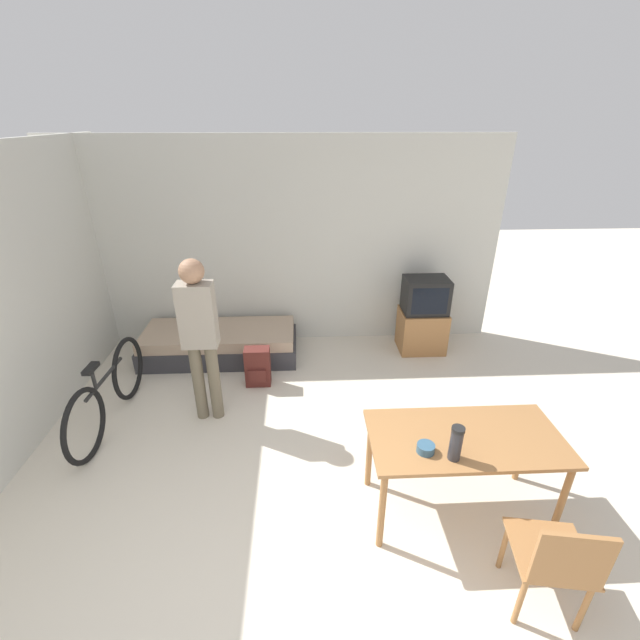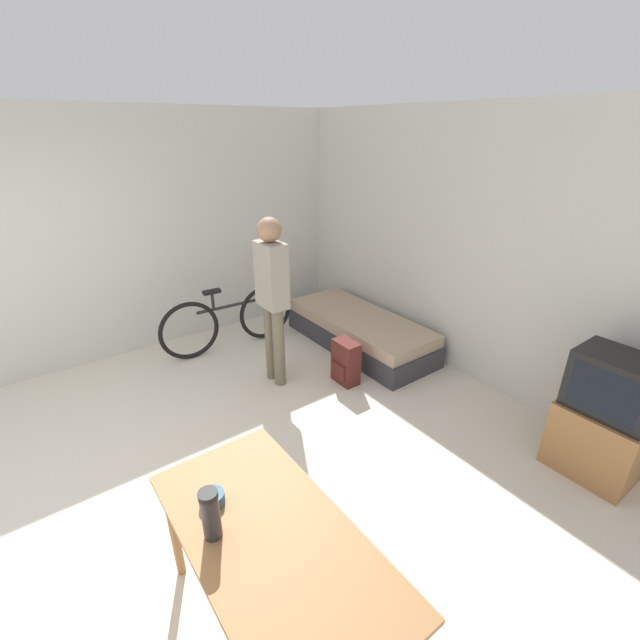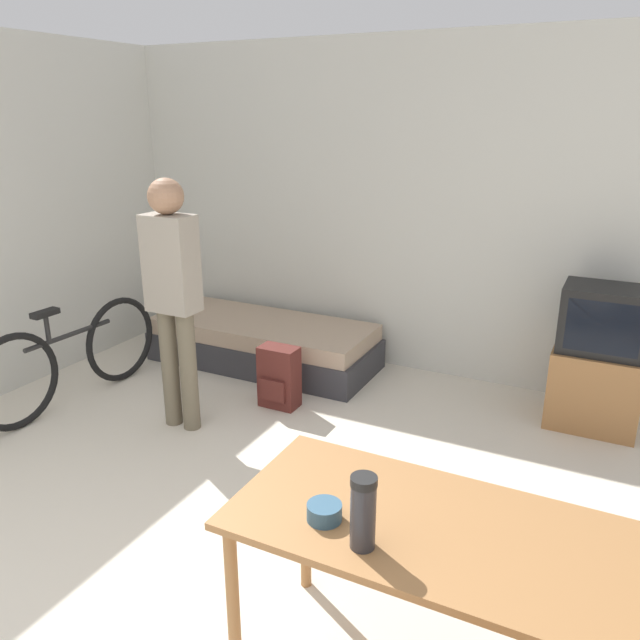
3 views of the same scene
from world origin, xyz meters
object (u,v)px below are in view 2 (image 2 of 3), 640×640
mate_bowl (212,498)px  backpack (346,362)px  person_standing (272,291)px  daybed (359,331)px  thermos_flask (210,512)px  dining_table (273,549)px  bicycle (229,320)px  tv (604,419)px

mate_bowl → backpack: 2.50m
person_standing → mate_bowl: 2.34m
daybed → thermos_flask: (2.10, -2.76, 0.70)m
dining_table → mate_bowl: size_ratio=11.33×
thermos_flask → dining_table: bearing=52.0°
daybed → person_standing: (0.09, -1.25, 0.82)m
bicycle → backpack: (1.44, 0.63, -0.13)m
tv → bicycle: bearing=-158.8°
dining_table → mate_bowl: 0.39m
dining_table → thermos_flask: bearing=-128.0°
person_standing → backpack: bearing=51.2°
dining_table → person_standing: 2.56m
dining_table → tv: bearing=81.1°
thermos_flask → mate_bowl: thermos_flask is taller
tv → dining_table: tv is taller
daybed → bicycle: 1.59m
bicycle → thermos_flask: thermos_flask is taller
bicycle → person_standing: bearing=3.4°
bicycle → backpack: bicycle is taller
bicycle → thermos_flask: bearing=-26.0°
daybed → backpack: bearing=-50.9°
thermos_flask → backpack: (-1.55, 2.08, -0.66)m
person_standing → mate_bowl: (1.83, -1.44, -0.24)m
thermos_flask → person_standing: bearing=143.0°
tv → dining_table: size_ratio=0.71×
tv → dining_table: (-0.41, -2.62, 0.18)m
tv → person_standing: (-2.59, -1.32, 0.54)m
backpack → bicycle: bearing=-156.3°
daybed → mate_bowl: bearing=-54.4°
daybed → backpack: size_ratio=4.17×
daybed → mate_bowl: (1.92, -2.69, 0.59)m
thermos_flask → tv: bearing=78.4°
daybed → person_standing: bearing=-86.0°
daybed → backpack: (0.55, -0.67, 0.04)m
thermos_flask → mate_bowl: (-0.18, 0.07, -0.11)m
dining_table → person_standing: size_ratio=0.82×
thermos_flask → backpack: thermos_flask is taller
person_standing → mate_bowl: bearing=-38.2°
person_standing → backpack: person_standing is taller
dining_table → backpack: 2.57m
dining_table → bicycle: bicycle is taller
daybed → dining_table: (2.26, -2.54, 0.47)m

